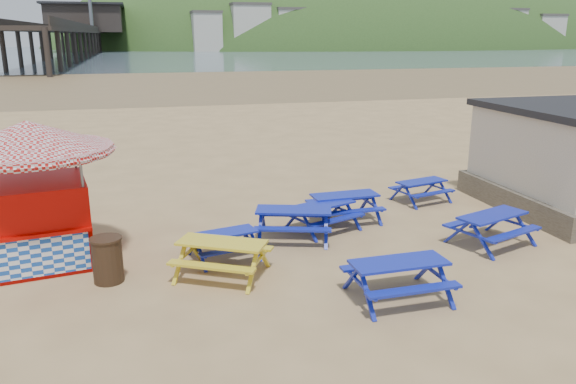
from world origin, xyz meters
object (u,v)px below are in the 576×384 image
object	(u,v)px
picnic_table_yellow	(222,259)
litter_bin	(107,259)
picnic_table_blue_a	(323,217)
picnic_table_blue_b	(421,191)
ice_cream_kiosk	(33,175)

from	to	relation	value
picnic_table_yellow	litter_bin	distance (m)	2.46
picnic_table_blue_a	picnic_table_yellow	distance (m)	3.91
picnic_table_blue_a	litter_bin	xyz separation A→B (m)	(-5.55, -2.02, 0.14)
picnic_table_yellow	picnic_table_blue_b	bearing A→B (deg)	60.04
picnic_table_yellow	ice_cream_kiosk	xyz separation A→B (m)	(-3.98, 1.86, 1.71)
picnic_table_blue_b	litter_bin	xyz separation A→B (m)	(-9.45, -3.78, 0.17)
picnic_table_blue_a	litter_bin	distance (m)	5.91
picnic_table_blue_b	ice_cream_kiosk	bearing A→B (deg)	177.87
picnic_table_blue_a	ice_cream_kiosk	size ratio (longest dim) A/B	0.51
picnic_table_yellow	ice_cream_kiosk	distance (m)	4.71
picnic_table_yellow	ice_cream_kiosk	size ratio (longest dim) A/B	0.57
picnic_table_blue_b	picnic_table_blue_a	bearing A→B (deg)	-169.32
ice_cream_kiosk	picnic_table_blue_b	bearing A→B (deg)	2.43
picnic_table_yellow	picnic_table_blue_a	bearing A→B (deg)	66.61
picnic_table_blue_b	ice_cream_kiosk	world-z (taller)	ice_cream_kiosk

